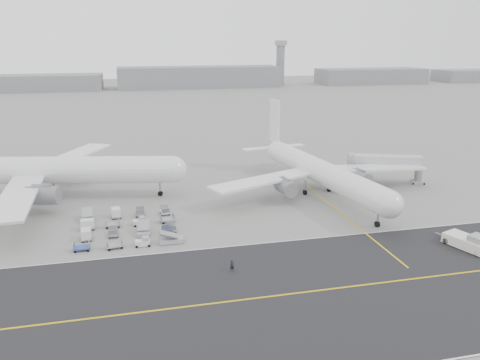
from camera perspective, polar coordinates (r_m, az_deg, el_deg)
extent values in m
plane|color=gray|center=(75.11, -6.68, -7.86)|extent=(700.00, 700.00, 0.00)
cube|color=#242427|center=(60.05, 0.25, -14.42)|extent=(220.00, 32.00, 0.02)
cube|color=gold|center=(60.04, 0.25, -14.40)|extent=(220.00, 0.30, 0.01)
cube|color=silver|center=(73.74, -2.59, -8.21)|extent=(220.00, 0.25, 0.01)
cube|color=gold|center=(87.49, 12.89, -4.54)|extent=(0.30, 40.00, 0.01)
cylinder|color=gray|center=(350.20, 4.94, 13.78)|extent=(6.00, 6.00, 28.00)
cube|color=#A0A0A5|center=(349.80, 5.00, 16.31)|extent=(7.00, 7.00, 3.50)
cylinder|color=white|center=(102.42, -21.69, 1.13)|extent=(48.61, 15.17, 5.56)
sphere|color=white|center=(96.70, -8.10, 1.29)|extent=(5.45, 5.45, 5.45)
cube|color=white|center=(90.07, -25.44, -1.81)|extent=(7.03, 26.83, 0.45)
cube|color=white|center=(116.34, -19.81, 2.72)|extent=(16.82, 26.55, 0.45)
cylinder|color=gray|center=(93.57, -22.92, -1.74)|extent=(6.48, 4.56, 3.45)
cylinder|color=gray|center=(111.71, -19.30, 1.49)|extent=(6.48, 4.56, 3.45)
cylinder|color=black|center=(98.57, -9.68, -1.62)|extent=(1.13, 0.70, 1.05)
cylinder|color=black|center=(101.49, -22.95, -2.21)|extent=(1.13, 0.70, 1.05)
cylinder|color=black|center=(107.40, -21.70, -1.07)|extent=(1.13, 0.70, 1.05)
cylinder|color=gray|center=(98.12, -9.73, -0.81)|extent=(0.36, 0.36, 2.92)
cylinder|color=white|center=(97.67, 9.97, 0.93)|extent=(11.19, 42.71, 4.87)
sphere|color=white|center=(81.23, 17.74, -2.86)|extent=(4.77, 4.77, 4.77)
cone|color=white|center=(116.51, 4.29, 3.87)|extent=(5.58, 8.85, 4.38)
cube|color=white|center=(115.68, 4.25, 7.17)|extent=(1.19, 4.68, 10.36)
cube|color=white|center=(115.41, 2.21, 3.84)|extent=(8.03, 3.47, 0.25)
cube|color=white|center=(119.04, 5.99, 4.16)|extent=(8.03, 3.47, 0.25)
cube|color=white|center=(92.87, 2.84, -0.04)|extent=(23.50, 13.75, 0.45)
cube|color=white|center=(105.74, 15.61, 1.43)|extent=(23.69, 7.33, 0.45)
cylinder|color=gray|center=(93.13, 5.61, -0.84)|extent=(3.76, 5.57, 3.02)
cylinder|color=gray|center=(102.12, 14.44, 0.28)|extent=(3.76, 5.57, 3.02)
cylinder|color=black|center=(84.62, 16.38, -5.18)|extent=(0.65, 1.12, 1.05)
cylinder|color=black|center=(98.79, 7.92, -1.50)|extent=(0.65, 1.12, 1.05)
cylinder|color=black|center=(101.69, 10.80, -1.11)|extent=(0.65, 1.12, 1.05)
cylinder|color=gray|center=(84.17, 16.45, -4.37)|extent=(0.36, 0.36, 2.56)
cube|color=silver|center=(81.28, 25.98, -6.85)|extent=(5.40, 7.60, 1.56)
cube|color=#A0A0A5|center=(80.14, 27.02, -6.41)|extent=(3.04, 2.90, 1.00)
cylinder|color=gray|center=(83.47, 23.52, -6.21)|extent=(1.11, 2.79, 0.18)
cylinder|color=black|center=(79.06, 27.00, -7.98)|extent=(0.75, 1.09, 1.00)
cylinder|color=black|center=(81.58, 23.82, -6.82)|extent=(0.75, 1.09, 1.00)
cylinder|color=black|center=(83.86, 24.95, -6.33)|extent=(0.75, 1.09, 1.00)
cylinder|color=gray|center=(112.54, 20.89, 0.64)|extent=(1.70, 1.70, 4.24)
cube|color=#A0A0A5|center=(113.00, 20.80, -0.21)|extent=(3.52, 3.52, 0.74)
cube|color=silver|center=(110.22, 17.30, 2.15)|extent=(15.97, 8.11, 2.76)
cube|color=#A0A0A5|center=(109.03, 13.37, 2.31)|extent=(2.33, 3.62, 3.18)
cylinder|color=black|center=(114.39, 21.23, -0.09)|extent=(0.51, 0.71, 0.64)
imported|color=black|center=(66.23, -0.97, -10.40)|extent=(0.72, 0.54, 1.77)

